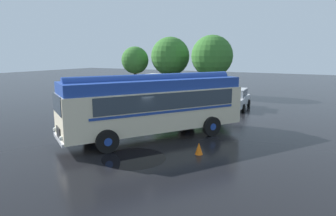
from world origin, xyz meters
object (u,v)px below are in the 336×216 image
box_van (148,87)px  traffic_cone (199,148)px  car_mid_right (236,99)px  car_near_left (179,94)px  car_mid_left (208,96)px  vintage_bus (154,103)px

box_van → traffic_cone: box_van is taller
box_van → traffic_cone: (10.55, -12.09, -1.09)m
car_mid_right → box_van: box_van is taller
car_near_left → car_mid_left: (2.91, 0.12, 0.00)m
vintage_bus → box_van: bearing=124.4°
car_mid_right → box_van: 8.66m
car_near_left → box_van: box_van is taller
traffic_cone → car_near_left: bearing=120.7°
vintage_bus → car_mid_left: (-1.31, 11.29, -1.05)m
car_mid_right → box_van: size_ratio=0.74×
car_mid_right → box_van: (-8.64, -0.09, 0.52)m
car_mid_right → car_near_left: bearing=175.7°
box_van → vintage_bus: bearing=-55.6°
vintage_bus → traffic_cone: bearing=-23.7°
vintage_bus → car_mid_left: bearing=96.6°
car_near_left → box_van: bearing=-170.5°
box_van → traffic_cone: 16.08m
vintage_bus → car_mid_left: 11.41m
car_near_left → car_mid_left: bearing=2.3°
car_mid_left → box_van: box_van is taller
vintage_bus → traffic_cone: size_ratio=17.90×
car_near_left → car_mid_right: same height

